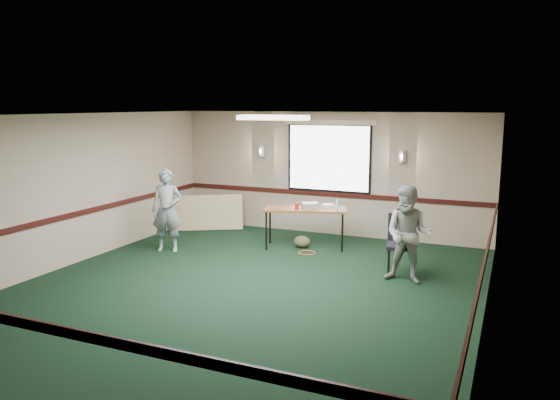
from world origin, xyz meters
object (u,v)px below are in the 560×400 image
at_px(conference_chair, 402,239).
at_px(person_left, 167,210).
at_px(person_right, 408,235).
at_px(folding_table, 305,211).
at_px(projector, 310,205).

distance_m(conference_chair, person_left, 4.53).
bearing_deg(person_right, folding_table, 152.42).
relative_size(projector, person_right, 0.21).
height_order(person_left, person_right, person_left).
bearing_deg(folding_table, person_left, -167.80).
distance_m(folding_table, projector, 0.15).
relative_size(folding_table, projector, 5.34).
height_order(folding_table, person_right, person_right).
distance_m(folding_table, person_left, 2.73).
xyz_separation_m(folding_table, projector, (0.10, 0.02, 0.11)).
distance_m(projector, person_right, 2.60).
bearing_deg(conference_chair, projector, 145.31).
xyz_separation_m(projector, person_left, (-2.49, -1.32, -0.05)).
bearing_deg(conference_chair, folding_table, 146.82).
height_order(projector, person_left, person_left).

